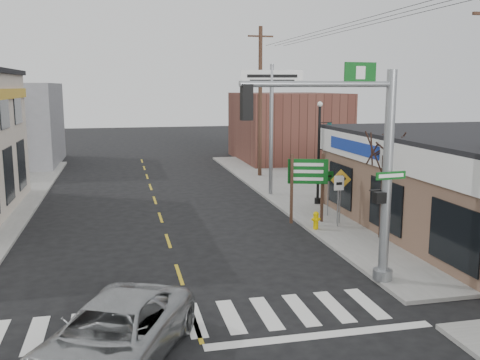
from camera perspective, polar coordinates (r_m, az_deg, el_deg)
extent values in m
plane|color=black|center=(14.46, -4.69, -15.30)|extent=(140.00, 140.00, 0.00)
cube|color=gray|center=(28.76, 9.55, -2.41)|extent=(6.00, 38.00, 0.13)
cube|color=gold|center=(21.91, -7.67, -6.44)|extent=(0.12, 56.00, 0.01)
cube|color=silver|center=(14.81, -4.92, -14.63)|extent=(11.00, 2.20, 0.01)
cube|color=brown|center=(45.23, 5.02, 5.67)|extent=(8.00, 10.00, 5.60)
imported|color=#9DA0A2|center=(12.61, -13.42, -15.85)|extent=(4.41, 5.78, 1.46)
cylinder|color=gray|center=(16.97, 15.42, 0.22)|extent=(0.30, 0.30, 6.53)
cylinder|color=gray|center=(15.75, 8.08, 10.09)|extent=(4.79, 0.17, 0.17)
cube|color=black|center=(15.12, 0.15, 8.34)|extent=(0.30, 0.24, 0.98)
cube|color=#0B4D15|center=(16.77, 15.79, 0.46)|extent=(1.03, 0.04, 0.24)
cube|color=#0B4D15|center=(16.26, 12.50, 11.10)|extent=(1.03, 0.05, 0.60)
cube|color=black|center=(16.92, 14.66, -1.84)|extent=(0.35, 0.28, 0.35)
cube|color=#492F22|center=(23.71, 5.53, -0.97)|extent=(0.11, 0.11, 3.10)
cube|color=#492F22|center=(24.20, 8.77, -0.82)|extent=(0.11, 0.11, 3.10)
cube|color=#124F30|center=(23.76, 7.25, 0.91)|extent=(1.77, 0.05, 1.11)
cylinder|color=#DDB800|center=(23.13, 8.09, -4.46)|extent=(0.22, 0.22, 0.62)
sphere|color=#DDB800|center=(23.05, 8.11, -3.63)|extent=(0.24, 0.24, 0.24)
cylinder|color=gray|center=(24.13, 10.62, -1.96)|extent=(0.05, 0.05, 2.23)
cube|color=gold|center=(23.94, 10.71, 0.01)|extent=(0.95, 0.03, 0.95)
cylinder|color=black|center=(27.77, 8.39, 2.65)|extent=(0.14, 0.14, 5.09)
sphere|color=silver|center=(27.56, 8.52, 8.00)|extent=(0.27, 0.27, 0.27)
cube|color=#15534D|center=(27.86, 9.47, 4.67)|extent=(0.02, 0.54, 1.37)
cylinder|color=gray|center=(29.90, 3.35, 5.31)|extent=(0.21, 0.21, 7.23)
cube|color=white|center=(29.80, 3.40, 10.76)|extent=(3.40, 0.18, 0.90)
cylinder|color=black|center=(22.09, 15.00, -1.76)|extent=(0.21, 0.21, 3.34)
ellipsoid|color=#213B1C|center=(21.92, 17.99, -5.18)|extent=(1.30, 1.30, 0.98)
ellipsoid|color=black|center=(24.87, 15.03, -3.35)|extent=(1.20, 1.20, 0.90)
cylinder|color=#42361F|center=(36.23, 2.16, 8.27)|extent=(0.26, 0.26, 9.92)
cube|color=#42361F|center=(36.36, 2.21, 15.08)|extent=(1.73, 0.11, 0.11)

